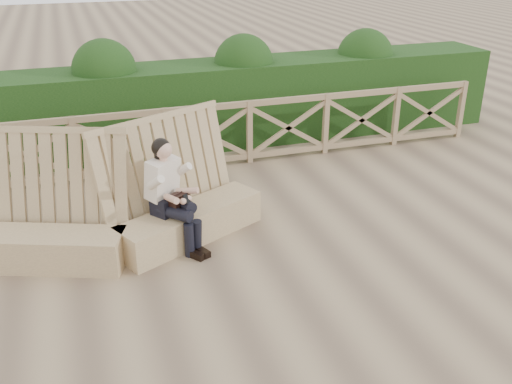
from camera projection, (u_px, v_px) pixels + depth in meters
name	position (u px, v px, depth m)	size (l,w,h in m)	color
ground	(283.00, 272.00, 6.76)	(60.00, 60.00, 0.00)	brown
bench	(116.00, 220.00, 7.12)	(3.91, 1.55, 1.57)	#8F7352
woman	(170.00, 191.00, 7.05)	(0.71, 0.89, 1.42)	black
guardrail	(209.00, 136.00, 9.54)	(10.10, 0.09, 1.10)	#7E6149
hedge	(192.00, 106.00, 10.50)	(12.00, 1.20, 1.50)	black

